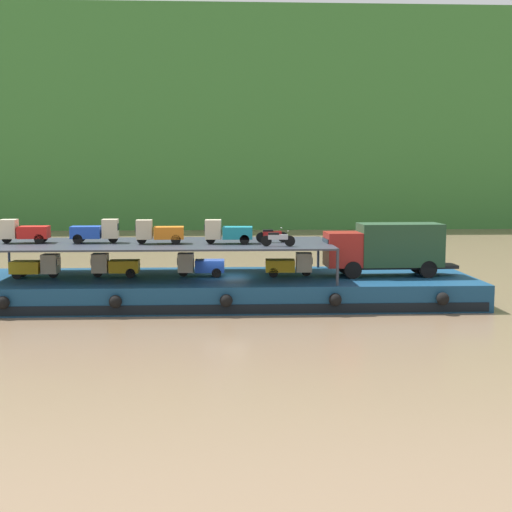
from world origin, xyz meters
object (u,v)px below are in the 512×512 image
mini_truck_lower_aft (115,265)px  mini_truck_upper_stern (24,231)px  cargo_barge (226,289)px  mini_truck_upper_fore (159,232)px  mini_truck_lower_mid (200,265)px  mini_truck_upper_bow (228,232)px  covered_lorry (386,247)px  mini_truck_lower_stern (36,266)px  motorcycle_upper_port (278,239)px  mini_truck_upper_mid (96,231)px  motorcycle_upper_centre (272,235)px  mini_truck_lower_fore (290,265)px

mini_truck_lower_aft → mini_truck_upper_stern: mini_truck_upper_stern is taller
cargo_barge → mini_truck_upper_fore: mini_truck_upper_fore is taller
mini_truck_upper_fore → cargo_barge: bearing=7.3°
mini_truck_upper_fore → mini_truck_lower_mid: bearing=13.7°
mini_truck_lower_mid → mini_truck_upper_bow: bearing=-24.2°
covered_lorry → cargo_barge: bearing=179.1°
mini_truck_upper_fore → mini_truck_lower_aft: bearing=166.5°
mini_truck_lower_stern → motorcycle_upper_port: 14.14m
mini_truck_upper_mid → mini_truck_upper_bow: 7.70m
mini_truck_upper_mid → motorcycle_upper_centre: bearing=-0.8°
mini_truck_upper_fore → mini_truck_lower_stern: bearing=176.1°
cargo_barge → mini_truck_upper_mid: (-7.52, 0.17, 3.44)m
mini_truck_upper_bow → mini_truck_lower_mid: bearing=155.8°
mini_truck_lower_fore → mini_truck_upper_fore: mini_truck_upper_fore is taller
covered_lorry → mini_truck_upper_bow: size_ratio=2.85×
motorcycle_upper_centre → cargo_barge: bearing=-179.4°
mini_truck_lower_stern → mini_truck_upper_stern: size_ratio=1.01×
cargo_barge → mini_truck_upper_fore: bearing=-172.7°
mini_truck_lower_mid → mini_truck_upper_stern: bearing=178.7°
mini_truck_upper_bow → motorcycle_upper_port: bearing=-31.2°
mini_truck_lower_mid → motorcycle_upper_port: bearing=-28.7°
mini_truck_lower_fore → mini_truck_lower_aft: bearing=179.0°
cargo_barge → covered_lorry: covered_lorry is taller
mini_truck_upper_mid → motorcycle_upper_centre: (10.25, -0.15, -0.26)m
mini_truck_lower_mid → covered_lorry: bearing=-1.2°
mini_truck_lower_fore → mini_truck_upper_bow: bearing=-170.4°
cargo_barge → mini_truck_lower_aft: 6.63m
cargo_barge → mini_truck_lower_aft: (-6.47, 0.15, 1.44)m
mini_truck_lower_mid → mini_truck_upper_fore: (-2.33, -0.57, 2.00)m
motorcycle_upper_centre → mini_truck_lower_mid: bearing=179.2°
mini_truck_lower_stern → mini_truck_upper_mid: bearing=2.8°
mini_truck_lower_stern → mini_truck_lower_mid: size_ratio=1.01×
mini_truck_upper_stern → mini_truck_upper_bow: same height
mini_truck_upper_mid → cargo_barge: bearing=-1.3°
covered_lorry → motorcycle_upper_port: bearing=-161.9°
covered_lorry → mini_truck_upper_fore: 13.35m
mini_truck_upper_stern → mini_truck_lower_aft: bearing=-1.9°
mini_truck_lower_fore → mini_truck_upper_mid: (-11.30, 0.20, 2.00)m
covered_lorry → mini_truck_lower_fore: 5.81m
motorcycle_upper_port → covered_lorry: bearing=18.1°
covered_lorry → mini_truck_lower_mid: (-10.98, 0.23, -1.00)m
mini_truck_lower_stern → covered_lorry: bearing=-0.4°
cargo_barge → mini_truck_lower_mid: mini_truck_lower_mid is taller
mini_truck_lower_mid → mini_truck_lower_fore: size_ratio=0.99×
mini_truck_lower_mid → motorcycle_upper_centre: bearing=-0.8°
motorcycle_upper_port → cargo_barge: bearing=141.4°
mini_truck_upper_stern → mini_truck_upper_bow: bearing=-4.7°
covered_lorry → mini_truck_lower_stern: covered_lorry is taller
mini_truck_lower_aft → covered_lorry: bearing=-1.1°
mini_truck_upper_fore → mini_truck_upper_bow: same height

